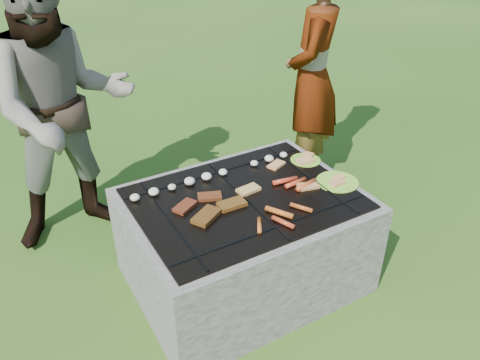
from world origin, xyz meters
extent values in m
plane|color=#1E4711|center=(0.00, 0.00, 0.00)|extent=(60.00, 60.00, 0.00)
cube|color=#A1998F|center=(0.00, 0.41, 0.30)|extent=(1.30, 0.18, 0.60)
cube|color=#9E978C|center=(0.00, -0.41, 0.30)|extent=(1.30, 0.18, 0.60)
cube|color=#9C958B|center=(-0.56, 0.00, 0.30)|extent=(0.18, 0.64, 0.60)
cube|color=gray|center=(0.56, 0.00, 0.30)|extent=(0.18, 0.64, 0.60)
cube|color=black|center=(0.00, 0.00, 0.24)|extent=(0.94, 0.64, 0.48)
sphere|color=#FF5914|center=(0.00, 0.00, 0.46)|extent=(0.10, 0.10, 0.10)
cube|color=black|center=(0.00, 0.00, 0.61)|extent=(1.20, 0.90, 0.01)
cylinder|color=black|center=(-0.45, 0.00, 0.61)|extent=(0.01, 0.88, 0.01)
cylinder|color=black|center=(0.00, 0.00, 0.61)|extent=(0.01, 0.88, 0.01)
cylinder|color=black|center=(0.45, 0.00, 0.61)|extent=(0.01, 0.88, 0.01)
cylinder|color=black|center=(0.00, -0.32, 0.61)|extent=(1.18, 0.01, 0.01)
cylinder|color=black|center=(0.00, 0.32, 0.61)|extent=(1.18, 0.01, 0.01)
ellipsoid|color=beige|center=(-0.54, 0.28, 0.63)|extent=(0.05, 0.05, 0.04)
ellipsoid|color=white|center=(-0.43, 0.28, 0.63)|extent=(0.06, 0.06, 0.04)
ellipsoid|color=beige|center=(-0.32, 0.28, 0.63)|extent=(0.05, 0.05, 0.03)
ellipsoid|color=beige|center=(-0.21, 0.28, 0.63)|extent=(0.06, 0.06, 0.04)
ellipsoid|color=white|center=(-0.10, 0.28, 0.63)|extent=(0.06, 0.06, 0.04)
ellipsoid|color=white|center=(0.01, 0.28, 0.63)|extent=(0.05, 0.05, 0.04)
ellipsoid|color=beige|center=(0.24, 0.28, 0.63)|extent=(0.05, 0.05, 0.03)
ellipsoid|color=beige|center=(0.35, 0.28, 0.63)|extent=(0.06, 0.06, 0.04)
ellipsoid|color=beige|center=(0.46, 0.28, 0.63)|extent=(0.05, 0.05, 0.03)
cube|color=#9A381C|center=(-0.33, 0.07, 0.62)|extent=(0.15, 0.13, 0.02)
cube|color=#91431A|center=(-0.17, 0.09, 0.62)|extent=(0.15, 0.12, 0.02)
cube|color=brown|center=(-0.27, -0.07, 0.62)|extent=(0.19, 0.16, 0.02)
cube|color=#9E601C|center=(-0.10, -0.04, 0.62)|extent=(0.15, 0.09, 0.02)
cylinder|color=#E44425|center=(0.29, 0.01, 0.63)|extent=(0.16, 0.05, 0.03)
cylinder|color=#E54325|center=(0.33, -0.04, 0.63)|extent=(0.15, 0.04, 0.03)
cylinder|color=orange|center=(0.37, -0.09, 0.63)|extent=(0.16, 0.06, 0.03)
cylinder|color=orange|center=(0.08, -0.24, 0.63)|extent=(0.10, 0.15, 0.03)
cylinder|color=#BC481F|center=(0.21, -0.26, 0.62)|extent=(0.08, 0.12, 0.02)
cylinder|color=orange|center=(-0.07, -0.28, 0.62)|extent=(0.08, 0.11, 0.02)
cylinder|color=#D94C23|center=(0.05, -0.32, 0.62)|extent=(0.07, 0.13, 0.02)
cube|color=tan|center=(0.05, 0.05, 0.62)|extent=(0.14, 0.09, 0.02)
cube|color=tan|center=(0.37, -0.09, 0.62)|extent=(0.13, 0.10, 0.02)
cube|color=tan|center=(0.35, 0.21, 0.62)|extent=(0.13, 0.10, 0.02)
cylinder|color=#B7E737|center=(0.56, 0.18, 0.61)|extent=(0.23, 0.23, 0.01)
cube|color=#F4C57D|center=(0.54, 0.16, 0.62)|extent=(0.11, 0.07, 0.02)
cube|color=#E4AC74|center=(0.59, 0.20, 0.62)|extent=(0.11, 0.10, 0.02)
cylinder|color=#C8FC3C|center=(0.56, -0.13, 0.61)|extent=(0.33, 0.33, 0.02)
cube|color=#E6B075|center=(0.54, -0.15, 0.62)|extent=(0.09, 0.06, 0.02)
cube|color=#D4BB6C|center=(0.59, -0.11, 0.62)|extent=(0.09, 0.07, 0.01)
imported|color=gray|center=(1.08, 0.81, 0.88)|extent=(0.75, 0.75, 1.75)
imported|color=#A19386|center=(-0.71, 1.01, 0.93)|extent=(0.92, 0.72, 1.86)
camera|label=1|loc=(-1.12, -1.88, 2.07)|focal=35.00mm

